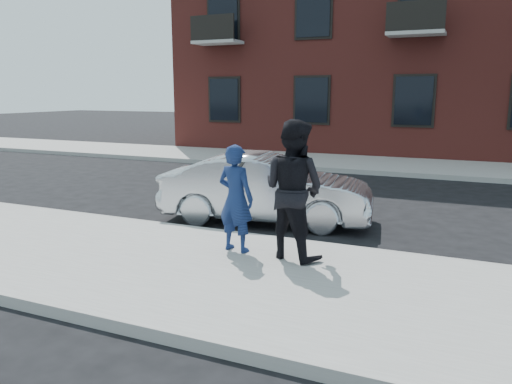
% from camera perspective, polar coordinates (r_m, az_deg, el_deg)
% --- Properties ---
extents(ground, '(100.00, 100.00, 0.00)m').
position_cam_1_polar(ground, '(6.74, 2.71, -10.45)').
color(ground, black).
rests_on(ground, ground).
extents(near_sidewalk, '(50.00, 3.50, 0.15)m').
position_cam_1_polar(near_sidewalk, '(6.50, 1.91, -10.59)').
color(near_sidewalk, gray).
rests_on(near_sidewalk, ground).
extents(near_curb, '(50.00, 0.10, 0.15)m').
position_cam_1_polar(near_curb, '(8.10, 6.69, -6.17)').
color(near_curb, '#999691').
rests_on(near_curb, ground).
extents(far_sidewalk, '(50.00, 3.50, 0.15)m').
position_cam_1_polar(far_sidewalk, '(17.42, 16.18, 2.87)').
color(far_sidewalk, gray).
rests_on(far_sidewalk, ground).
extents(far_curb, '(50.00, 0.10, 0.15)m').
position_cam_1_polar(far_curb, '(15.65, 15.28, 2.01)').
color(far_curb, '#999691').
rests_on(far_curb, ground).
extents(apartment_building, '(24.30, 10.30, 12.30)m').
position_cam_1_polar(apartment_building, '(24.13, 24.34, 19.09)').
color(apartment_building, maroon).
rests_on(apartment_building, ground).
extents(silver_sedan, '(4.22, 2.05, 1.33)m').
position_cam_1_polar(silver_sedan, '(9.65, 1.20, 0.37)').
color(silver_sedan, '#B7BABF').
rests_on(silver_sedan, ground).
extents(man_hoodie, '(0.64, 0.53, 1.61)m').
position_cam_1_polar(man_hoodie, '(7.40, -2.33, -0.73)').
color(man_hoodie, navy).
rests_on(man_hoodie, near_sidewalk).
extents(man_peacoat, '(1.14, 1.00, 1.99)m').
position_cam_1_polar(man_peacoat, '(7.10, 4.29, 0.27)').
color(man_peacoat, black).
rests_on(man_peacoat, near_sidewalk).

